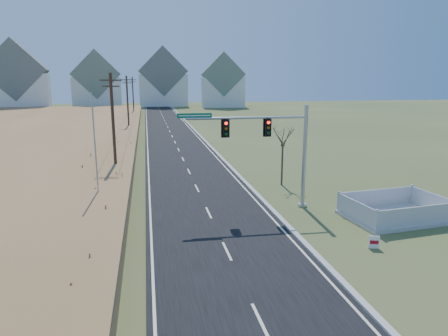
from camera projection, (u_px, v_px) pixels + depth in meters
ground at (220, 237)px, 21.91m from camera, size 260.00×260.00×0.00m
road at (168, 129)px, 69.81m from camera, size 8.00×180.00×0.06m
curb at (192, 128)px, 70.57m from camera, size 0.30×180.00×0.18m
utility_pole_near at (113, 125)px, 34.05m from camera, size 1.80×0.26×9.00m
utility_pole_mid at (128, 104)px, 62.80m from camera, size 1.80×0.26×9.00m
utility_pole_far at (133, 96)px, 91.54m from camera, size 1.80×0.26×9.00m
condo_nw at (17, 82)px, 108.98m from camera, size 17.69×13.38×19.05m
condo_nnw at (97, 84)px, 120.53m from camera, size 14.93×11.17×17.03m
condo_n at (163, 82)px, 127.94m from camera, size 15.27×10.20×18.54m
condo_ne at (223, 85)px, 123.78m from camera, size 14.12×10.51×16.52m
traffic_signal_mast at (278, 146)px, 25.98m from camera, size 8.62×0.62×6.86m
fence_enclosure at (395, 214)px, 24.81m from camera, size 6.35×4.67×1.36m
open_sign at (374, 242)px, 20.34m from camera, size 0.54×0.18×0.67m
flagpole at (96, 165)px, 25.78m from camera, size 0.35×0.35×7.69m
bare_tree at (283, 135)px, 31.91m from camera, size 1.91×1.91×5.06m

